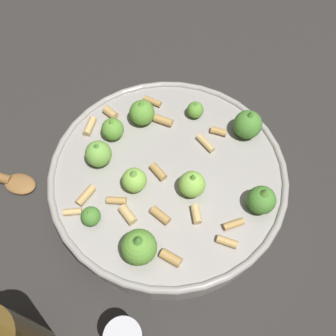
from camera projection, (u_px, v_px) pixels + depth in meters
The scene contains 2 objects.
ground_plane at pixel (168, 190), 0.59m from camera, with size 2.40×2.40×0.00m, color #2D2B28.
cooking_pan at pixel (168, 179), 0.56m from camera, with size 0.35×0.35×0.11m.
Camera 1 is at (0.26, -0.07, 0.53)m, focal length 40.16 mm.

